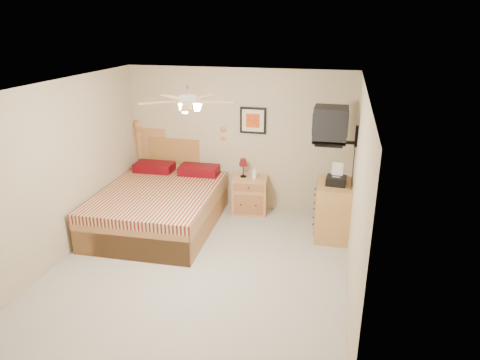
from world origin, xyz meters
name	(u,v)px	position (x,y,z in m)	size (l,w,h in m)	color
floor	(200,268)	(0.00, 0.00, 0.00)	(4.50, 4.50, 0.00)	#A6A196
ceiling	(193,86)	(0.00, 0.00, 2.50)	(4.00, 4.50, 0.04)	white
wall_back	(238,140)	(0.00, 2.25, 1.25)	(4.00, 0.04, 2.50)	tan
wall_front	(107,281)	(0.00, -2.25, 1.25)	(4.00, 0.04, 2.50)	tan
wall_left	(61,172)	(-2.00, 0.00, 1.25)	(0.04, 4.50, 2.50)	tan
wall_right	(357,198)	(2.00, 0.00, 1.25)	(0.04, 4.50, 2.50)	tan
bed	(158,183)	(-1.06, 1.12, 0.76)	(1.80, 2.36, 1.53)	#A87444
nightstand	(250,195)	(0.27, 2.00, 0.32)	(0.60, 0.45, 0.65)	#C67A45
table_lamp	(243,168)	(0.15, 2.03, 0.82)	(0.18, 0.18, 0.34)	maroon
lotion_bottle	(255,173)	(0.36, 1.97, 0.75)	(0.08, 0.08, 0.21)	white
framed_picture	(253,120)	(0.27, 2.23, 1.62)	(0.46, 0.04, 0.46)	black
dresser	(332,210)	(1.73, 1.41, 0.45)	(0.53, 0.76, 0.89)	#A66E47
fax_machine	(337,175)	(1.75, 1.37, 1.05)	(0.30, 0.31, 0.31)	black
magazine_lower	(332,178)	(1.68, 1.62, 0.91)	(0.21, 0.28, 0.03)	#AEA48E
magazine_upper	(333,176)	(1.70, 1.64, 0.93)	(0.18, 0.24, 0.02)	tan
wall_tv	(341,126)	(1.75, 1.34, 1.81)	(0.56, 0.46, 0.58)	black
ceiling_fan	(188,101)	(0.00, -0.20, 2.36)	(1.14, 1.14, 0.28)	silver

